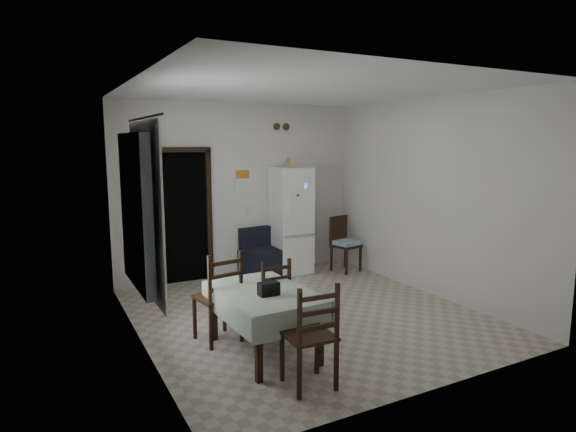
{
  "coord_description": "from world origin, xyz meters",
  "views": [
    {
      "loc": [
        -3.06,
        -5.28,
        2.26
      ],
      "look_at": [
        0.0,
        0.5,
        1.25
      ],
      "focal_mm": 30.0,
      "sensor_mm": 36.0,
      "label": 1
    }
  ],
  "objects_px": {
    "dining_table": "(264,321)",
    "dining_chair_far_right": "(270,295)",
    "navy_seat": "(263,253)",
    "dining_chair_far_left": "(217,296)",
    "corner_chair": "(346,244)",
    "dining_chair_near_head": "(309,334)",
    "fridge": "(291,220)"
  },
  "relations": [
    {
      "from": "dining_chair_far_left",
      "to": "dining_chair_near_head",
      "type": "bearing_deg",
      "value": 96.2
    },
    {
      "from": "dining_chair_far_left",
      "to": "dining_chair_far_right",
      "type": "height_order",
      "value": "dining_chair_far_left"
    },
    {
      "from": "dining_table",
      "to": "dining_chair_far_right",
      "type": "xyz_separation_m",
      "value": [
        0.3,
        0.47,
        0.11
      ]
    },
    {
      "from": "dining_chair_far_left",
      "to": "fridge",
      "type": "bearing_deg",
      "value": -143.54
    },
    {
      "from": "fridge",
      "to": "dining_chair_far_right",
      "type": "distance_m",
      "value": 2.74
    },
    {
      "from": "corner_chair",
      "to": "dining_table",
      "type": "xyz_separation_m",
      "value": [
        -2.68,
        -2.32,
        -0.14
      ]
    },
    {
      "from": "dining_table",
      "to": "navy_seat",
      "type": "bearing_deg",
      "value": 63.17
    },
    {
      "from": "corner_chair",
      "to": "dining_chair_far_left",
      "type": "xyz_separation_m",
      "value": [
        -3.01,
        -1.79,
        0.05
      ]
    },
    {
      "from": "navy_seat",
      "to": "dining_chair_near_head",
      "type": "height_order",
      "value": "dining_chair_near_head"
    },
    {
      "from": "corner_chair",
      "to": "dining_table",
      "type": "bearing_deg",
      "value": -151.89
    },
    {
      "from": "navy_seat",
      "to": "dining_chair_far_right",
      "type": "height_order",
      "value": "dining_chair_far_right"
    },
    {
      "from": "fridge",
      "to": "dining_table",
      "type": "distance_m",
      "value": 3.3
    },
    {
      "from": "navy_seat",
      "to": "dining_chair_near_head",
      "type": "relative_size",
      "value": 0.8
    },
    {
      "from": "navy_seat",
      "to": "corner_chair",
      "type": "height_order",
      "value": "corner_chair"
    },
    {
      "from": "fridge",
      "to": "dining_chair_near_head",
      "type": "distance_m",
      "value": 4.0
    },
    {
      "from": "corner_chair",
      "to": "navy_seat",
      "type": "bearing_deg",
      "value": 151.78
    },
    {
      "from": "corner_chair",
      "to": "dining_chair_near_head",
      "type": "distance_m",
      "value": 4.13
    },
    {
      "from": "fridge",
      "to": "dining_chair_far_left",
      "type": "distance_m",
      "value": 3.07
    },
    {
      "from": "fridge",
      "to": "dining_chair_far_right",
      "type": "relative_size",
      "value": 2.0
    },
    {
      "from": "fridge",
      "to": "dining_chair_far_right",
      "type": "bearing_deg",
      "value": -122.22
    },
    {
      "from": "corner_chair",
      "to": "dining_chair_far_right",
      "type": "height_order",
      "value": "corner_chair"
    },
    {
      "from": "dining_chair_near_head",
      "to": "navy_seat",
      "type": "bearing_deg",
      "value": -105.28
    },
    {
      "from": "navy_seat",
      "to": "dining_chair_far_left",
      "type": "xyz_separation_m",
      "value": [
        -1.59,
        -2.19,
        0.13
      ]
    },
    {
      "from": "fridge",
      "to": "dining_chair_far_right",
      "type": "height_order",
      "value": "fridge"
    },
    {
      "from": "corner_chair",
      "to": "dining_chair_far_right",
      "type": "bearing_deg",
      "value": -154.89
    },
    {
      "from": "navy_seat",
      "to": "dining_table",
      "type": "height_order",
      "value": "navy_seat"
    },
    {
      "from": "fridge",
      "to": "corner_chair",
      "type": "relative_size",
      "value": 1.9
    },
    {
      "from": "dining_table",
      "to": "dining_chair_near_head",
      "type": "bearing_deg",
      "value": -88.29
    },
    {
      "from": "fridge",
      "to": "dining_chair_near_head",
      "type": "relative_size",
      "value": 1.8
    },
    {
      "from": "navy_seat",
      "to": "dining_chair_near_head",
      "type": "distance_m",
      "value": 3.78
    },
    {
      "from": "dining_table",
      "to": "dining_chair_far_right",
      "type": "relative_size",
      "value": 1.45
    },
    {
      "from": "dining_chair_far_left",
      "to": "dining_chair_near_head",
      "type": "xyz_separation_m",
      "value": [
        0.39,
        -1.39,
        -0.02
      ]
    }
  ]
}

